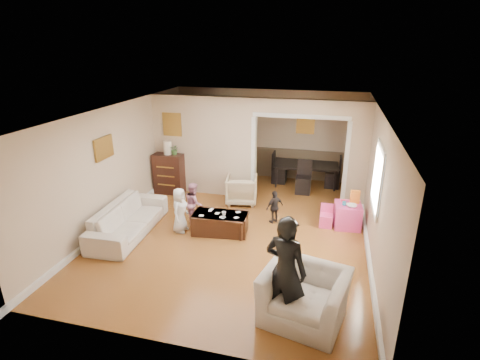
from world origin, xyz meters
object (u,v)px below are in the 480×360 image
(table_lamp, at_px, (168,148))
(adult_person, at_px, (285,271))
(dresser, at_px, (169,173))
(dining_table, at_px, (305,174))
(coffee_table, at_px, (220,223))
(child_kneel_a, at_px, (180,210))
(child_kneel_b, at_px, (194,203))
(sofa, at_px, (128,219))
(armchair_back, at_px, (242,189))
(cyan_cup, at_px, (344,203))
(play_table, at_px, (347,216))
(armchair_front, at_px, (304,296))
(child_toddler, at_px, (275,207))
(coffee_cup, at_px, (224,214))

(table_lamp, height_order, adult_person, adult_person)
(dresser, bearing_deg, dining_table, 22.88)
(coffee_table, height_order, dining_table, dining_table)
(child_kneel_a, xyz_separation_m, child_kneel_b, (0.15, 0.45, -0.01))
(sofa, distance_m, armchair_back, 2.91)
(sofa, height_order, child_kneel_b, child_kneel_b)
(child_kneel_a, bearing_deg, adult_person, -127.67)
(sofa, distance_m, adult_person, 4.07)
(cyan_cup, bearing_deg, play_table, 26.57)
(sofa, relative_size, armchair_front, 1.88)
(table_lamp, height_order, child_toddler, table_lamp)
(table_lamp, bearing_deg, play_table, -11.08)
(armchair_front, xyz_separation_m, coffee_cup, (-1.87, 2.18, 0.09))
(child_toddler, bearing_deg, cyan_cup, 138.78)
(child_kneel_a, height_order, child_toddler, child_kneel_a)
(armchair_front, relative_size, dresser, 1.09)
(play_table, height_order, adult_person, adult_person)
(armchair_back, distance_m, coffee_table, 1.67)
(adult_person, bearing_deg, sofa, -10.22)
(dining_table, distance_m, child_toddler, 2.63)
(coffee_table, bearing_deg, table_lamp, 137.07)
(coffee_table, xyz_separation_m, child_toddler, (1.05, 0.75, 0.17))
(sofa, height_order, dresser, dresser)
(adult_person, xyz_separation_m, child_kneel_b, (-2.39, 2.65, -0.37))
(table_lamp, relative_size, dining_table, 0.20)
(table_lamp, height_order, play_table, table_lamp)
(sofa, bearing_deg, child_toddler, -69.58)
(coffee_cup, relative_size, child_kneel_b, 0.10)
(armchair_back, relative_size, dining_table, 0.43)
(table_lamp, relative_size, child_kneel_a, 0.36)
(dining_table, bearing_deg, adult_person, -92.27)
(cyan_cup, bearing_deg, child_kneel_a, -162.87)
(play_table, xyz_separation_m, dining_table, (-1.12, 2.39, 0.05))
(table_lamp, xyz_separation_m, adult_person, (3.69, -4.20, -0.41))
(table_lamp, xyz_separation_m, coffee_cup, (2.09, -1.91, -0.79))
(coffee_table, xyz_separation_m, play_table, (2.65, 0.95, 0.05))
(cyan_cup, height_order, child_toddler, child_toddler)
(armchair_front, relative_size, dining_table, 0.66)
(armchair_back, xyz_separation_m, table_lamp, (-2.05, 0.19, 0.91))
(sofa, relative_size, armchair_back, 2.86)
(armchair_front, xyz_separation_m, child_kneel_b, (-2.67, 2.53, 0.10))
(sofa, bearing_deg, child_kneel_b, -58.83)
(cyan_cup, bearing_deg, child_toddler, -174.40)
(sofa, xyz_separation_m, armchair_front, (3.86, -1.73, 0.06))
(sofa, bearing_deg, armchair_front, -116.67)
(dresser, xyz_separation_m, adult_person, (3.69, -4.20, 0.31))
(armchair_back, distance_m, cyan_cup, 2.61)
(dresser, relative_size, coffee_cup, 11.49)
(sofa, bearing_deg, armchair_back, -44.55)
(coffee_table, height_order, adult_person, adult_person)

